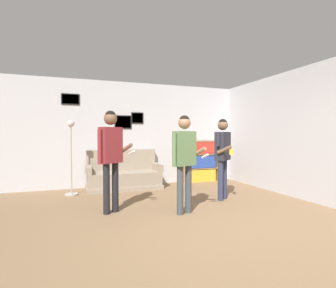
% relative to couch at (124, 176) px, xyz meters
% --- Properties ---
extents(ground_plane, '(20.00, 20.00, 0.00)m').
position_rel_couch_xyz_m(ground_plane, '(0.81, -3.68, -0.30)').
color(ground_plane, '#846647').
extents(wall_back, '(7.24, 0.08, 2.70)m').
position_rel_couch_xyz_m(wall_back, '(0.80, 0.41, 1.05)').
color(wall_back, silver).
rests_on(wall_back, ground_plane).
extents(wall_right, '(0.06, 6.46, 2.70)m').
position_rel_couch_xyz_m(wall_right, '(3.26, -1.65, 1.05)').
color(wall_right, silver).
rests_on(wall_right, ground_plane).
extents(couch, '(1.79, 0.80, 0.94)m').
position_rel_couch_xyz_m(couch, '(0.00, 0.00, 0.00)').
color(couch, gray).
rests_on(couch, ground_plane).
extents(bookshelf, '(0.96, 0.30, 1.16)m').
position_rel_couch_xyz_m(bookshelf, '(2.22, 0.19, 0.28)').
color(bookshelf, '#A87F51').
rests_on(bookshelf, ground_plane).
extents(floor_lamp, '(0.28, 0.28, 1.65)m').
position_rel_couch_xyz_m(floor_lamp, '(-1.21, -0.33, 0.67)').
color(floor_lamp, '#ADA89E').
rests_on(floor_lamp, ground_plane).
extents(person_player_foreground_left, '(0.60, 0.39, 1.72)m').
position_rel_couch_xyz_m(person_player_foreground_left, '(-0.56, -1.98, 0.76)').
color(person_player_foreground_left, black).
rests_on(person_player_foreground_left, ground_plane).
extents(person_player_foreground_center, '(0.56, 0.41, 1.64)m').
position_rel_couch_xyz_m(person_player_foreground_center, '(0.59, -2.43, 0.70)').
color(person_player_foreground_center, '#3D4247').
rests_on(person_player_foreground_center, ground_plane).
extents(person_watcher_holding_cup, '(0.42, 0.57, 1.64)m').
position_rel_couch_xyz_m(person_watcher_holding_cup, '(1.70, -1.81, 0.70)').
color(person_watcher_holding_cup, '#2D334C').
rests_on(person_watcher_holding_cup, ground_plane).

